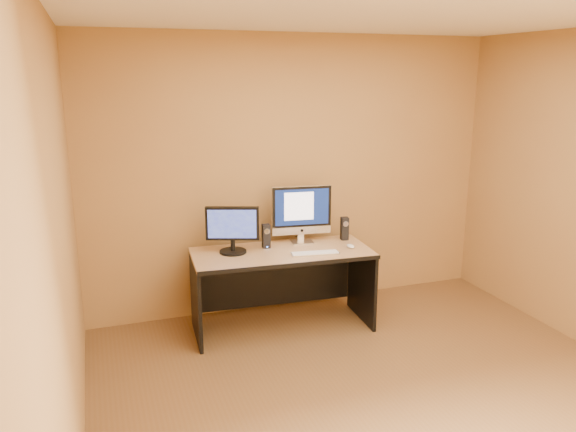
{
  "coord_description": "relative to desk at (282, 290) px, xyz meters",
  "views": [
    {
      "loc": [
        -1.81,
        -2.97,
        2.24
      ],
      "look_at": [
        -0.29,
        1.37,
        1.07
      ],
      "focal_mm": 35.0,
      "sensor_mm": 36.0,
      "label": 1
    }
  ],
  "objects": [
    {
      "name": "speaker_right",
      "position": [
        0.67,
        0.15,
        0.47
      ],
      "size": [
        0.08,
        0.08,
        0.21
      ],
      "primitive_type": null,
      "rotation": [
        0.0,
        0.0,
        -0.14
      ],
      "color": "black",
      "rests_on": "desk"
    },
    {
      "name": "second_monitor",
      "position": [
        -0.41,
        0.11,
        0.57
      ],
      "size": [
        0.52,
        0.38,
        0.41
      ],
      "primitive_type": null,
      "rotation": [
        0.0,
        0.0,
        -0.34
      ],
      "color": "black",
      "rests_on": "desk"
    },
    {
      "name": "desk",
      "position": [
        0.0,
        0.0,
        0.0
      ],
      "size": [
        1.6,
        0.78,
        0.72
      ],
      "primitive_type": null,
      "rotation": [
        0.0,
        0.0,
        -0.06
      ],
      "color": "tan",
      "rests_on": "ground"
    },
    {
      "name": "cable_a",
      "position": [
        0.31,
        0.29,
        0.37
      ],
      "size": [
        0.1,
        0.2,
        0.01
      ],
      "primitive_type": "cylinder",
      "rotation": [
        1.57,
        0.0,
        0.43
      ],
      "color": "black",
      "rests_on": "desk"
    },
    {
      "name": "floor",
      "position": [
        0.31,
        -1.47,
        -0.36
      ],
      "size": [
        4.0,
        4.0,
        0.0
      ],
      "primitive_type": "plane",
      "color": "brown",
      "rests_on": "ground"
    },
    {
      "name": "mouse",
      "position": [
        0.61,
        -0.11,
        0.38
      ],
      "size": [
        0.06,
        0.1,
        0.04
      ],
      "primitive_type": "ellipsoid",
      "rotation": [
        0.0,
        0.0,
        0.08
      ],
      "color": "white",
      "rests_on": "desk"
    },
    {
      "name": "ceiling",
      "position": [
        0.31,
        -1.47,
        2.24
      ],
      "size": [
        4.0,
        4.0,
        0.0
      ],
      "primitive_type": "plane",
      "color": "white",
      "rests_on": "walls"
    },
    {
      "name": "speaker_left",
      "position": [
        -0.1,
        0.15,
        0.47
      ],
      "size": [
        0.07,
        0.07,
        0.21
      ],
      "primitive_type": null,
      "rotation": [
        0.0,
        0.0,
        -0.05
      ],
      "color": "black",
      "rests_on": "desk"
    },
    {
      "name": "imac",
      "position": [
        0.26,
        0.2,
        0.63
      ],
      "size": [
        0.58,
        0.27,
        0.54
      ],
      "primitive_type": null,
      "rotation": [
        0.0,
        0.0,
        -0.13
      ],
      "color": "#B6B5BA",
      "rests_on": "desk"
    },
    {
      "name": "keyboard",
      "position": [
        0.25,
        -0.17,
        0.37
      ],
      "size": [
        0.43,
        0.17,
        0.02
      ],
      "primitive_type": "cube",
      "rotation": [
        0.0,
        0.0,
        -0.14
      ],
      "color": "silver",
      "rests_on": "desk"
    },
    {
      "name": "walls",
      "position": [
        0.31,
        -1.47,
        0.94
      ],
      "size": [
        4.0,
        4.0,
        2.6
      ],
      "primitive_type": null,
      "color": "#A07740",
      "rests_on": "ground"
    },
    {
      "name": "cable_b",
      "position": [
        0.25,
        0.3,
        0.37
      ],
      "size": [
        0.08,
        0.16,
        0.01
      ],
      "primitive_type": "cylinder",
      "rotation": [
        1.57,
        0.0,
        -0.41
      ],
      "color": "black",
      "rests_on": "desk"
    }
  ]
}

